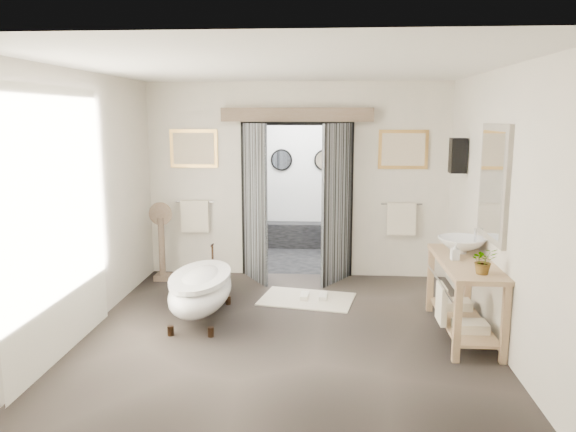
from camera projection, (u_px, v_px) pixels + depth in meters
The scene contains 13 objects.
ground_plane at pixel (284, 337), 6.19m from camera, with size 5.00×5.00×0.00m, color #4D443D.
room_shell at pixel (279, 170), 5.74m from camera, with size 4.52×5.02×2.91m.
shower_room at pixel (302, 201), 9.95m from camera, with size 2.22×2.01×2.51m.
back_wall_dressing at pixel (296, 174), 8.19m from camera, with size 3.82×0.75×2.52m.
clawfoot_tub at pixel (201, 289), 6.68m from camera, with size 0.69×1.54×0.75m.
vanity at pixel (462, 291), 6.18m from camera, with size 0.57×1.60×0.85m.
pedestal_mirror at pixel (162, 247), 8.27m from camera, with size 0.35×0.22×1.17m.
rug at pixel (307, 299), 7.44m from camera, with size 1.20×0.80×0.01m, color silver.
slippers at pixel (314, 296), 7.47m from camera, with size 0.37×0.27×0.05m.
basin at pixel (462, 245), 6.42m from camera, with size 0.54×0.54×0.19m, color white.
plant at pixel (484, 261), 5.57m from camera, with size 0.25×0.21×0.27m, color gray.
soap_bottle_a at pixel (455, 251), 6.13m from camera, with size 0.08×0.09×0.19m, color gray.
soap_bottle_b at pixel (451, 241), 6.66m from camera, with size 0.13×0.13×0.17m, color gray.
Camera 1 is at (0.46, -5.84, 2.41)m, focal length 35.00 mm.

